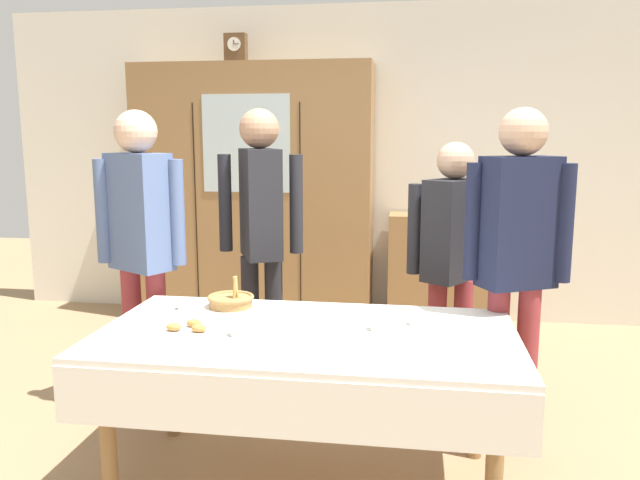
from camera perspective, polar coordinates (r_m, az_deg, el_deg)
name	(u,v)px	position (r m, az deg, el deg)	size (l,w,h in m)	color
ground_plane	(314,460)	(3.33, -0.54, -19.36)	(12.00, 12.00, 0.00)	#997A56
back_wall	(362,164)	(5.55, 3.80, 6.88)	(6.40, 0.10, 2.70)	silver
dining_table	(306,353)	(2.85, -1.33, -10.27)	(1.88, 1.00, 0.74)	olive
wall_cabinet	(254,195)	(5.43, -6.02, 4.13)	(2.03, 0.46, 2.20)	olive
mantel_clock	(236,48)	(5.49, -7.67, 16.90)	(0.18, 0.11, 0.24)	brown
bookshelf_low	(446,270)	(5.41, 11.37, -2.73)	(0.96, 0.35, 0.95)	olive
book_stack	(448,211)	(5.33, 11.55, 2.60)	(0.15, 0.20, 0.06)	#664C7A
tea_cup_front_edge	(186,306)	(3.23, -12.14, -5.86)	(0.13, 0.13, 0.06)	white
tea_cup_near_right	(378,326)	(2.85, 5.33, -7.80)	(0.13, 0.13, 0.06)	silver
tea_cup_mid_right	(418,321)	(2.94, 8.92, -7.27)	(0.13, 0.13, 0.06)	white
tea_cup_center	(239,331)	(2.79, -7.35, -8.25)	(0.13, 0.13, 0.06)	silver
bread_basket	(231,300)	(3.26, -8.11, -5.44)	(0.24, 0.24, 0.16)	#9E7542
pastry_plate	(188,330)	(2.89, -11.94, -8.03)	(0.28, 0.28, 0.05)	white
spoon_far_left	(426,349)	(2.65, 9.64, -9.78)	(0.12, 0.02, 0.01)	silver
spoon_mid_right	(471,347)	(2.72, 13.59, -9.43)	(0.12, 0.02, 0.01)	silver
person_beside_shelf	(261,222)	(3.81, -5.42, 1.60)	(0.52, 0.41, 1.76)	#232328
person_near_right_end	(141,232)	(3.64, -16.02, 0.67)	(0.52, 0.35, 1.74)	#933338
person_behind_table_right	(517,246)	(3.25, 17.52, -0.48)	(0.52, 0.34, 1.74)	#933338
person_behind_table_left	(452,250)	(3.70, 11.94, -0.91)	(0.52, 0.41, 1.57)	#933338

